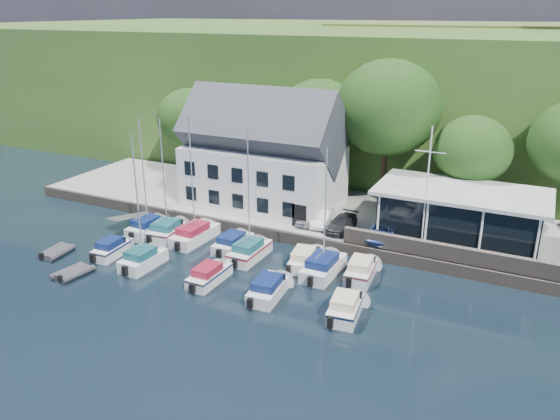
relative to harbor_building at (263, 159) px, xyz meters
The scene contains 34 objects.
ground 18.70m from the harbor_building, 67.01° to the right, with size 180.00×180.00×0.00m, color black.
quay 8.57m from the harbor_building, ahead, with size 60.00×13.00×1.00m, color #989892.
quay_face 10.14m from the harbor_building, 38.16° to the right, with size 60.00×0.30×1.00m, color #61564D.
hillside 46.11m from the harbor_building, 81.25° to the left, with size 160.00×75.00×16.00m, color #345B22.
field_patch 56.60m from the harbor_building, 74.34° to the left, with size 50.00×30.00×0.30m, color olive.
harbor_building is the anchor object (origin of this frame).
club_pavilion 18.15m from the harbor_building, ahead, with size 13.20×7.20×4.10m, color black, non-canonical shape.
seawall 20.03m from the harbor_building, 15.03° to the right, with size 18.00×0.50×1.20m, color #61564D.
gangway 13.23m from the harbor_building, 141.71° to the right, with size 1.20×6.00×1.40m, color silver, non-canonical shape.
car_silver 7.50m from the harbor_building, 27.49° to the right, with size 1.30×3.22×1.10m, color #B9B9BE.
car_white 8.38m from the harbor_building, 20.18° to the right, with size 1.36×3.90×1.29m, color white.
car_dgrey 10.19m from the harbor_building, 19.01° to the right, with size 1.68×4.13×1.20m, color #2B2B2F.
car_blue 13.48m from the harbor_building, 14.84° to the right, with size 1.56×3.96×1.36m, color #314C95.
flagpole 16.17m from the harbor_building, 12.82° to the right, with size 2.29×0.20×9.53m, color white, non-canonical shape.
tree_0 12.57m from the harbor_building, 157.21° to the left, with size 7.01×7.01×9.58m, color black, non-canonical shape.
tree_1 7.61m from the harbor_building, 126.20° to the left, with size 6.65×6.65×9.08m, color black, non-canonical shape.
tree_2 6.12m from the harbor_building, 54.13° to the left, with size 8.32×8.32×11.37m, color black, non-canonical shape.
tree_3 11.72m from the harbor_building, 30.92° to the left, with size 9.78×9.78×13.37m, color black, non-canonical shape.
tree_4 18.43m from the harbor_building, 15.17° to the left, with size 6.62×6.62×9.05m, color black, non-canonical shape.
boat_r1_0 11.20m from the harbor_building, 126.98° to the right, with size 2.00×5.99×9.31m, color silver, non-canonical shape.
boat_r1_1 10.04m from the harbor_building, 117.98° to the right, with size 2.29×5.72×9.38m, color silver, non-canonical shape.
boat_r1_2 8.79m from the harbor_building, 103.81° to the right, with size 2.11×7.05×9.54m, color silver, non-canonical shape.
boat_r1_3 9.90m from the harbor_building, 79.03° to the right, with size 1.96×5.77×1.42m, color silver, non-canonical shape.
boat_r1_4 10.17m from the harbor_building, 68.63° to the right, with size 2.05×6.20×9.40m, color silver, non-canonical shape.
boat_r1_5 12.81m from the harbor_building, 47.22° to the right, with size 1.93×5.67×1.41m, color silver, non-canonical shape.
boat_r1_6 13.72m from the harbor_building, 43.59° to the right, with size 2.21×6.64×9.51m, color silver, non-canonical shape.
boat_r1_7 16.04m from the harbor_building, 34.80° to the right, with size 1.91×5.63×1.55m, color silver, non-canonical shape.
boat_r2_0 15.90m from the harbor_building, 114.90° to the right, with size 1.68×5.18×1.44m, color silver, non-canonical shape.
boat_r2_1 14.65m from the harbor_building, 101.21° to the right, with size 2.08×5.47×9.49m, color silver, non-canonical shape.
boat_r2_2 15.28m from the harbor_building, 77.96° to the right, with size 1.75×5.61×1.37m, color silver, non-canonical shape.
boat_r2_3 16.80m from the harbor_building, 61.09° to the right, with size 1.96×5.98×1.44m, color silver, non-canonical shape.
boat_r2_4 20.10m from the harbor_building, 46.86° to the right, with size 1.93×5.34×1.54m, color silver, non-canonical shape.
dinghy_0 19.54m from the harbor_building, 123.77° to the right, with size 1.73×2.89×0.67m, color #36353A, non-canonical shape.
dinghy_1 19.67m from the harbor_building, 110.11° to the right, with size 1.73×2.88×0.67m, color #36353A, non-canonical shape.
Camera 1 is at (16.03, -26.96, 18.51)m, focal length 35.00 mm.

